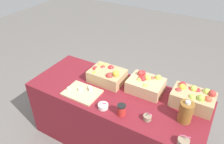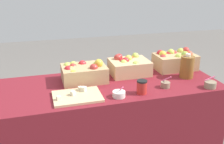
{
  "view_description": "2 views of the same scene",
  "coord_description": "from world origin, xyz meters",
  "px_view_note": "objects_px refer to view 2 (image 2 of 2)",
  "views": [
    {
      "loc": [
        0.87,
        -1.59,
        2.2
      ],
      "look_at": [
        -0.04,
        -0.01,
        0.99
      ],
      "focal_mm": 35.38,
      "sensor_mm": 36.0,
      "label": 1
    },
    {
      "loc": [
        -0.55,
        -2.03,
        1.62
      ],
      "look_at": [
        0.02,
        -0.04,
        0.86
      ],
      "focal_mm": 42.66,
      "sensor_mm": 36.0,
      "label": 2
    }
  ],
  "objects_px": {
    "apple_crate_middle": "(129,66)",
    "sample_bowl_far": "(210,85)",
    "apple_crate_right": "(83,72)",
    "cutting_board_front": "(77,96)",
    "sample_bowl_near": "(119,94)",
    "coffee_cup": "(142,87)",
    "apple_crate_left": "(175,60)",
    "sample_bowl_mid": "(165,84)",
    "cider_jug": "(187,67)"
  },
  "relations": [
    {
      "from": "sample_bowl_far",
      "to": "coffee_cup",
      "type": "bearing_deg",
      "value": 174.99
    },
    {
      "from": "cutting_board_front",
      "to": "sample_bowl_mid",
      "type": "height_order",
      "value": "sample_bowl_mid"
    },
    {
      "from": "apple_crate_middle",
      "to": "apple_crate_right",
      "type": "height_order",
      "value": "apple_crate_right"
    },
    {
      "from": "apple_crate_left",
      "to": "sample_bowl_near",
      "type": "relative_size",
      "value": 3.97
    },
    {
      "from": "sample_bowl_near",
      "to": "coffee_cup",
      "type": "xyz_separation_m",
      "value": [
        0.19,
        0.01,
        0.03
      ]
    },
    {
      "from": "cutting_board_front",
      "to": "sample_bowl_far",
      "type": "distance_m",
      "value": 1.09
    },
    {
      "from": "sample_bowl_mid",
      "to": "sample_bowl_far",
      "type": "distance_m",
      "value": 0.37
    },
    {
      "from": "sample_bowl_mid",
      "to": "cutting_board_front",
      "type": "bearing_deg",
      "value": 179.18
    },
    {
      "from": "apple_crate_right",
      "to": "cider_jug",
      "type": "distance_m",
      "value": 0.93
    },
    {
      "from": "sample_bowl_far",
      "to": "coffee_cup",
      "type": "xyz_separation_m",
      "value": [
        -0.59,
        0.05,
        0.03
      ]
    },
    {
      "from": "apple_crate_left",
      "to": "apple_crate_middle",
      "type": "xyz_separation_m",
      "value": [
        -0.48,
        -0.01,
        -0.01
      ]
    },
    {
      "from": "sample_bowl_far",
      "to": "apple_crate_middle",
      "type": "bearing_deg",
      "value": 137.28
    },
    {
      "from": "cutting_board_front",
      "to": "apple_crate_left",
      "type": "bearing_deg",
      "value": 20.59
    },
    {
      "from": "sample_bowl_far",
      "to": "cider_jug",
      "type": "relative_size",
      "value": 0.44
    },
    {
      "from": "sample_bowl_near",
      "to": "cider_jug",
      "type": "relative_size",
      "value": 0.45
    },
    {
      "from": "sample_bowl_far",
      "to": "coffee_cup",
      "type": "height_order",
      "value": "coffee_cup"
    },
    {
      "from": "sample_bowl_near",
      "to": "coffee_cup",
      "type": "bearing_deg",
      "value": 3.75
    },
    {
      "from": "apple_crate_left",
      "to": "sample_bowl_mid",
      "type": "relative_size",
      "value": 3.94
    },
    {
      "from": "apple_crate_right",
      "to": "coffee_cup",
      "type": "bearing_deg",
      "value": -44.54
    },
    {
      "from": "sample_bowl_near",
      "to": "sample_bowl_far",
      "type": "relative_size",
      "value": 1.03
    },
    {
      "from": "cutting_board_front",
      "to": "coffee_cup",
      "type": "bearing_deg",
      "value": -7.76
    },
    {
      "from": "sample_bowl_mid",
      "to": "sample_bowl_far",
      "type": "relative_size",
      "value": 1.04
    },
    {
      "from": "sample_bowl_mid",
      "to": "sample_bowl_far",
      "type": "bearing_deg",
      "value": -17.22
    },
    {
      "from": "sample_bowl_near",
      "to": "cutting_board_front",
      "type": "bearing_deg",
      "value": 165.4
    },
    {
      "from": "apple_crate_right",
      "to": "cider_jug",
      "type": "height_order",
      "value": "cider_jug"
    },
    {
      "from": "apple_crate_right",
      "to": "sample_bowl_far",
      "type": "distance_m",
      "value": 1.08
    },
    {
      "from": "apple_crate_middle",
      "to": "apple_crate_right",
      "type": "bearing_deg",
      "value": -172.5
    },
    {
      "from": "apple_crate_middle",
      "to": "sample_bowl_near",
      "type": "height_order",
      "value": "apple_crate_middle"
    },
    {
      "from": "apple_crate_right",
      "to": "sample_bowl_mid",
      "type": "height_order",
      "value": "apple_crate_right"
    },
    {
      "from": "sample_bowl_near",
      "to": "cider_jug",
      "type": "distance_m",
      "value": 0.75
    },
    {
      "from": "apple_crate_right",
      "to": "cider_jug",
      "type": "bearing_deg",
      "value": -10.6
    },
    {
      "from": "apple_crate_left",
      "to": "cider_jug",
      "type": "distance_m",
      "value": 0.24
    },
    {
      "from": "sample_bowl_far",
      "to": "cider_jug",
      "type": "bearing_deg",
      "value": 103.38
    },
    {
      "from": "apple_crate_left",
      "to": "sample_bowl_mid",
      "type": "bearing_deg",
      "value": -126.73
    },
    {
      "from": "apple_crate_left",
      "to": "apple_crate_right",
      "type": "distance_m",
      "value": 0.93
    },
    {
      "from": "apple_crate_middle",
      "to": "sample_bowl_mid",
      "type": "relative_size",
      "value": 3.56
    },
    {
      "from": "apple_crate_right",
      "to": "sample_bowl_far",
      "type": "relative_size",
      "value": 3.93
    },
    {
      "from": "apple_crate_middle",
      "to": "sample_bowl_near",
      "type": "distance_m",
      "value": 0.52
    },
    {
      "from": "cutting_board_front",
      "to": "sample_bowl_near",
      "type": "relative_size",
      "value": 3.68
    },
    {
      "from": "sample_bowl_far",
      "to": "sample_bowl_mid",
      "type": "bearing_deg",
      "value": 162.78
    },
    {
      "from": "cutting_board_front",
      "to": "coffee_cup",
      "type": "distance_m",
      "value": 0.51
    },
    {
      "from": "sample_bowl_near",
      "to": "coffee_cup",
      "type": "distance_m",
      "value": 0.19
    },
    {
      "from": "cutting_board_front",
      "to": "sample_bowl_far",
      "type": "height_order",
      "value": "sample_bowl_far"
    },
    {
      "from": "cutting_board_front",
      "to": "coffee_cup",
      "type": "height_order",
      "value": "coffee_cup"
    },
    {
      "from": "sample_bowl_far",
      "to": "cider_jug",
      "type": "height_order",
      "value": "cider_jug"
    },
    {
      "from": "apple_crate_middle",
      "to": "sample_bowl_near",
      "type": "xyz_separation_m",
      "value": [
        -0.24,
        -0.46,
        -0.05
      ]
    },
    {
      "from": "sample_bowl_near",
      "to": "sample_bowl_far",
      "type": "height_order",
      "value": "same"
    },
    {
      "from": "apple_crate_left",
      "to": "sample_bowl_far",
      "type": "xyz_separation_m",
      "value": [
        0.06,
        -0.51,
        -0.06
      ]
    },
    {
      "from": "sample_bowl_near",
      "to": "sample_bowl_mid",
      "type": "xyz_separation_m",
      "value": [
        0.43,
        0.07,
        0.0
      ]
    },
    {
      "from": "apple_crate_middle",
      "to": "sample_bowl_far",
      "type": "bearing_deg",
      "value": -42.72
    }
  ]
}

